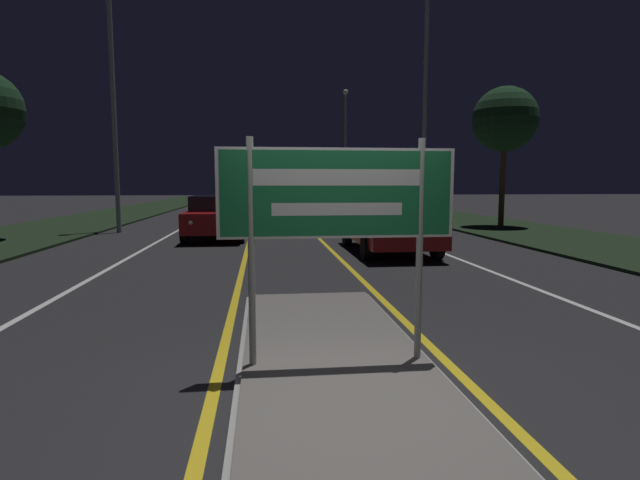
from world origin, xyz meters
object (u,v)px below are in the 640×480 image
streetlight_left_near (112,78)px  car_receding_1 (416,209)px  streetlight_right_near (426,61)px  car_receding_2 (366,202)px  streetlight_right_far (345,137)px  car_approaching_1 (233,204)px  highway_sign (337,203)px  car_receding_0 (389,224)px  car_receding_3 (306,198)px  car_approaching_0 (216,216)px

streetlight_left_near → car_receding_1: streetlight_left_near is taller
streetlight_left_near → streetlight_right_near: (12.46, 0.61, 1.09)m
car_receding_1 → car_receding_2: bearing=93.5°
streetlight_right_far → car_approaching_1: bearing=-122.5°
car_receding_2 → car_approaching_1: car_receding_2 is taller
highway_sign → streetlight_right_near: 17.87m
car_receding_0 → car_approaching_1: bearing=108.4°
car_receding_3 → car_receding_2: bearing=-76.0°
car_approaching_1 → streetlight_right_near: bearing=-43.8°
car_receding_3 → car_approaching_1: size_ratio=1.03×
car_receding_0 → car_receding_3: (0.11, 27.66, -0.06)m
streetlight_right_far → car_receding_3: bearing=-155.2°
streetlight_right_far → car_receding_3: 6.40m
highway_sign → streetlight_right_far: 38.63m
streetlight_right_near → car_receding_3: size_ratio=2.37×
car_receding_2 → car_approaching_0: car_approaching_0 is taller
streetlight_right_near → car_receding_2: streetlight_right_near is taller
car_receding_2 → car_receding_0: bearing=-99.7°
car_receding_0 → car_approaching_0: 6.45m
streetlight_right_far → car_receding_3: size_ratio=2.20×
car_receding_2 → car_receding_3: (-2.73, 10.96, -0.04)m
streetlight_right_far → car_receding_0: streetlight_right_far is taller
car_receding_0 → car_receding_2: size_ratio=1.06×
car_receding_0 → car_receding_1: 8.87m
car_receding_0 → streetlight_right_near: bearing=65.3°
car_approaching_1 → car_receding_0: bearing=-71.6°
streetlight_left_near → car_receding_3: bearing=66.3°
car_receding_2 → streetlight_right_near: bearing=-86.8°
car_receding_1 → streetlight_right_far: bearing=89.3°
streetlight_right_far → car_receding_0: (-3.62, -29.28, -5.05)m
highway_sign → car_receding_3: size_ratio=0.53×
car_receding_2 → car_approaching_1: (-8.00, -1.18, -0.02)m
streetlight_right_far → car_receding_0: bearing=-97.0°
highway_sign → car_receding_1: highway_sign is taller
highway_sign → car_receding_2: 25.93m
streetlight_right_far → car_receding_3: streetlight_right_far is taller
streetlight_left_near → car_receding_3: 23.43m
highway_sign → car_approaching_1: 24.26m
streetlight_right_far → car_approaching_0: (-8.69, -25.30, -5.06)m
streetlight_right_far → car_receding_2: (-0.77, -12.58, -5.07)m
streetlight_left_near → car_approaching_0: (4.01, -2.76, -5.12)m
highway_sign → car_receding_0: (2.74, 8.60, -0.93)m
highway_sign → car_receding_2: size_ratio=0.53×
streetlight_left_near → streetlight_right_far: 25.87m
car_approaching_0 → car_approaching_1: bearing=90.4°
car_receding_0 → car_receding_1: bearing=67.8°
highway_sign → streetlight_left_near: streetlight_left_near is taller
streetlight_right_far → car_receding_1: bearing=-90.7°
car_receding_0 → car_receding_3: size_ratio=1.06×
car_receding_3 → car_approaching_0: car_approaching_0 is taller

